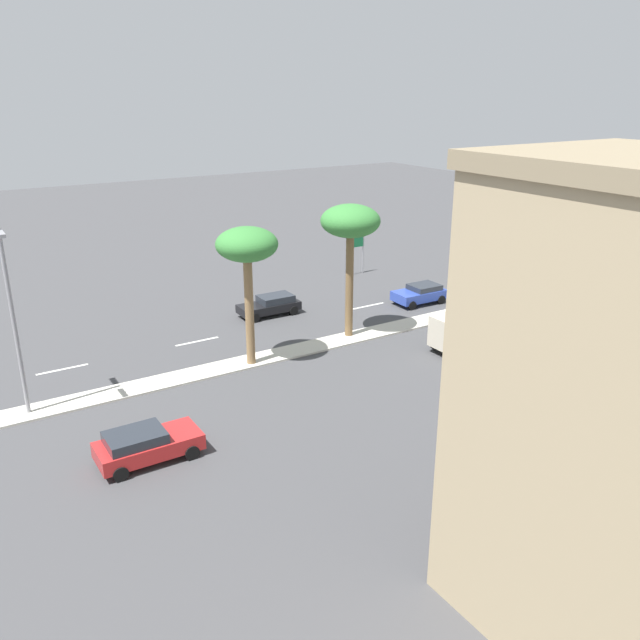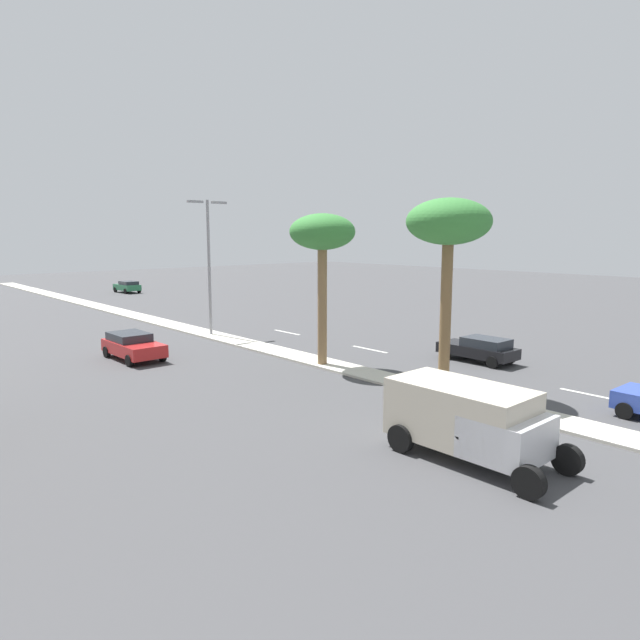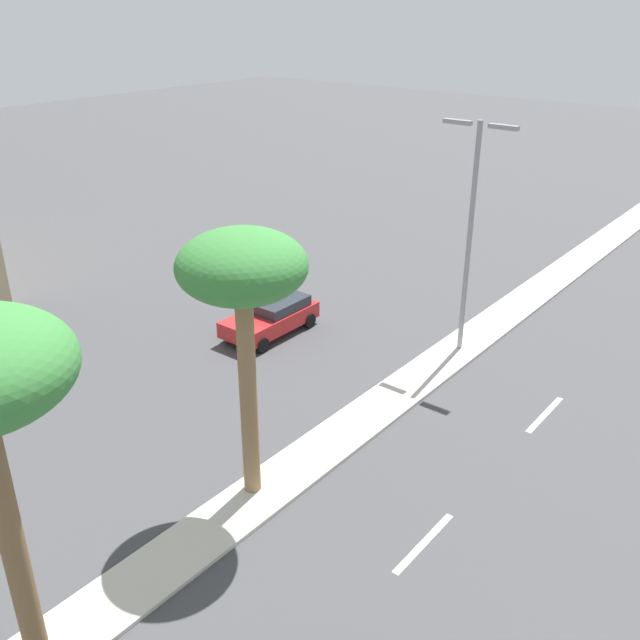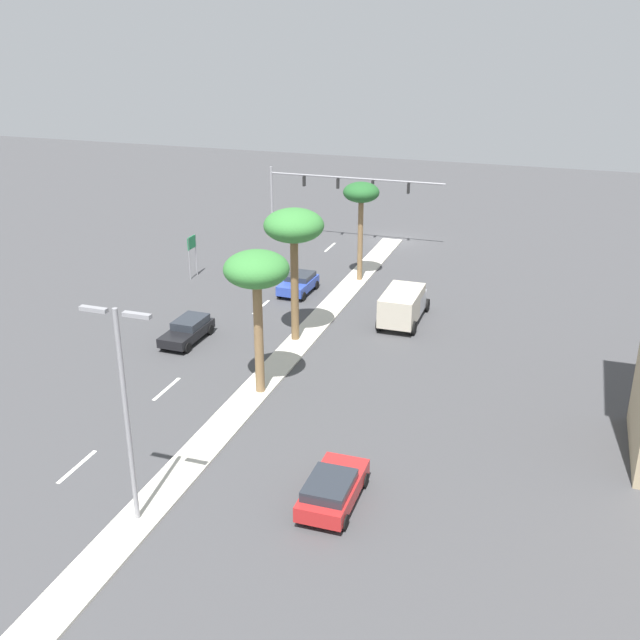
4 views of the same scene
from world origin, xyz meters
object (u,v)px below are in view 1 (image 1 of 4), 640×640
(directional_road_sign, at_px, (358,247))
(palm_tree_mid, at_px, (503,216))
(sedan_red_mid, at_px, (146,444))
(sedan_black_front, at_px, (271,305))
(palm_tree_near, at_px, (350,225))
(sedan_blue_leading, at_px, (420,293))
(traffic_signal_gantry, at_px, (522,220))
(street_lamp_rear, at_px, (11,307))
(box_truck, at_px, (473,330))
(palm_tree_left, at_px, (247,249))

(directional_road_sign, xyz_separation_m, palm_tree_mid, (-12.47, -3.34, 4.25))
(sedan_red_mid, bearing_deg, sedan_black_front, -43.88)
(palm_tree_mid, height_order, sedan_black_front, palm_tree_mid)
(palm_tree_near, relative_size, sedan_blue_leading, 2.15)
(directional_road_sign, bearing_deg, sedan_blue_leading, 175.33)
(directional_road_sign, relative_size, sedan_red_mid, 0.76)
(traffic_signal_gantry, relative_size, directional_road_sign, 4.89)
(street_lamp_rear, relative_size, sedan_blue_leading, 2.35)
(sedan_red_mid, xyz_separation_m, box_truck, (1.78, -20.57, 0.49))
(directional_road_sign, relative_size, sedan_blue_leading, 0.85)
(sedan_blue_leading, relative_size, box_truck, 0.70)
(sedan_blue_leading, height_order, box_truck, box_truck)
(palm_tree_left, bearing_deg, sedan_black_front, -35.42)
(palm_tree_mid, bearing_deg, sedan_blue_leading, 49.48)
(palm_tree_left, distance_m, sedan_red_mid, 12.24)
(traffic_signal_gantry, xyz_separation_m, directional_road_sign, (5.68, 13.29, -1.87))
(directional_road_sign, bearing_deg, palm_tree_left, 127.72)
(palm_tree_mid, height_order, palm_tree_left, palm_tree_left)
(directional_road_sign, relative_size, sedan_black_front, 0.77)
(sedan_black_front, bearing_deg, box_truck, -148.69)
(traffic_signal_gantry, relative_size, palm_tree_mid, 2.15)
(traffic_signal_gantry, xyz_separation_m, palm_tree_left, (-6.85, 29.49, 2.56))
(palm_tree_near, relative_size, sedan_red_mid, 1.91)
(sedan_blue_leading, height_order, sedan_black_front, sedan_blue_leading)
(palm_tree_left, distance_m, sedan_black_front, 10.53)
(palm_tree_near, height_order, sedan_red_mid, palm_tree_near)
(sedan_red_mid, distance_m, box_truck, 20.65)
(street_lamp_rear, distance_m, sedan_black_front, 18.69)
(directional_road_sign, bearing_deg, box_truck, 167.48)
(sedan_blue_leading, height_order, sedan_red_mid, sedan_red_mid)
(palm_tree_mid, bearing_deg, traffic_signal_gantry, -55.67)
(palm_tree_left, height_order, box_truck, palm_tree_left)
(street_lamp_rear, bearing_deg, traffic_signal_gantry, -81.04)
(palm_tree_near, bearing_deg, box_truck, -138.07)
(palm_tree_left, height_order, sedan_black_front, palm_tree_left)
(traffic_signal_gantry, distance_m, palm_tree_mid, 12.27)
(traffic_signal_gantry, xyz_separation_m, sedan_black_front, (0.18, 24.49, -3.47))
(directional_road_sign, height_order, sedan_blue_leading, directional_road_sign)
(sedan_blue_leading, xyz_separation_m, box_truck, (-8.53, 3.16, 0.52))
(street_lamp_rear, distance_m, sedan_red_mid, 9.22)
(palm_tree_left, relative_size, street_lamp_rear, 0.87)
(directional_road_sign, xyz_separation_m, sedan_black_front, (-5.50, 11.20, -1.60))
(palm_tree_left, relative_size, sedan_red_mid, 1.80)
(sedan_blue_leading, distance_m, box_truck, 9.11)
(palm_tree_near, bearing_deg, sedan_blue_leading, -70.98)
(street_lamp_rear, xyz_separation_m, sedan_blue_leading, (3.21, -27.26, -4.72))
(palm_tree_mid, height_order, sedan_blue_leading, palm_tree_mid)
(sedan_blue_leading, bearing_deg, palm_tree_left, 102.91)
(box_truck, bearing_deg, palm_tree_mid, -55.12)
(traffic_signal_gantry, relative_size, street_lamp_rear, 1.78)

